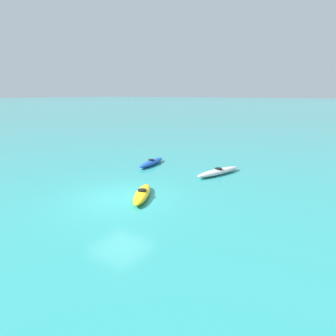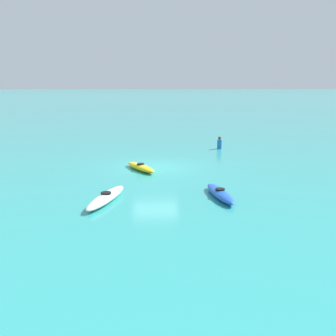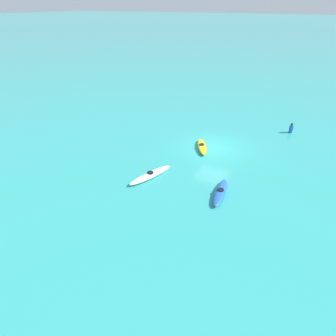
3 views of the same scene
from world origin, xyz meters
name	(u,v)px [view 1 (image 1 of 3)]	position (x,y,z in m)	size (l,w,h in m)	color
ground_plane	(119,198)	(0.00, 0.00, 0.00)	(600.00, 600.00, 0.00)	teal
kayak_yellow	(142,194)	(0.66, -0.79, 0.16)	(2.71, 1.90, 0.37)	yellow
kayak_blue	(151,163)	(5.72, 2.63, 0.16)	(2.96, 1.05, 0.37)	blue
kayak_white	(218,172)	(6.11, -1.94, 0.16)	(3.40, 1.55, 0.37)	white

